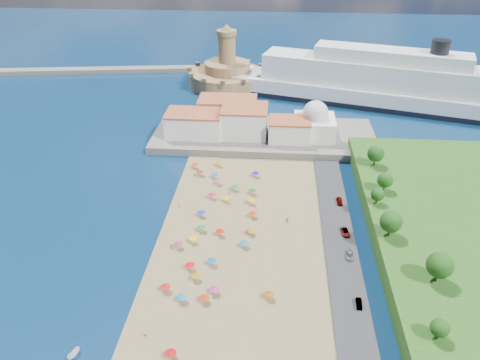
{
  "coord_description": "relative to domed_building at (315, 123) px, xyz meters",
  "views": [
    {
      "loc": [
        14.41,
        -102.66,
        82.44
      ],
      "look_at": [
        4.0,
        25.0,
        8.0
      ],
      "focal_mm": 35.0,
      "sensor_mm": 36.0,
      "label": 1
    }
  ],
  "objects": [
    {
      "name": "hillside_trees",
      "position": [
        18.92,
        -74.94,
        1.23
      ],
      "size": [
        14.23,
        105.16,
        8.03
      ],
      "color": "#382314",
      "rests_on": "hillside"
    },
    {
      "name": "parked_cars",
      "position": [
        6.0,
        -73.86,
        -7.62
      ],
      "size": [
        2.59,
        75.58,
        1.45
      ],
      "color": "gray",
      "rests_on": "promenade"
    },
    {
      "name": "terrace",
      "position": [
        -20.0,
        2.0,
        -7.47
      ],
      "size": [
        90.0,
        36.0,
        3.0
      ],
      "primitive_type": "cube",
      "color": "#59544C",
      "rests_on": "ground"
    },
    {
      "name": "beach_parasols",
      "position": [
        -31.38,
        -78.79,
        -6.83
      ],
      "size": [
        31.58,
        115.25,
        2.2
      ],
      "color": "gray",
      "rests_on": "beach"
    },
    {
      "name": "beachgoers",
      "position": [
        -31.29,
        -73.75,
        -7.86
      ],
      "size": [
        35.44,
        92.77,
        1.85
      ],
      "color": "tan",
      "rests_on": "beach"
    },
    {
      "name": "ground",
      "position": [
        -30.0,
        -71.0,
        -8.97
      ],
      "size": [
        700.0,
        700.0,
        0.0
      ],
      "primitive_type": "plane",
      "color": "#071938",
      "rests_on": "ground"
    },
    {
      "name": "domed_building",
      "position": [
        0.0,
        0.0,
        0.0
      ],
      "size": [
        16.0,
        16.0,
        15.0
      ],
      "color": "silver",
      "rests_on": "terrace"
    },
    {
      "name": "breakwater",
      "position": [
        -140.0,
        82.0,
        -7.67
      ],
      "size": [
        199.03,
        34.77,
        2.6
      ],
      "primitive_type": "cube",
      "rotation": [
        0.0,
        0.0,
        0.14
      ],
      "color": "#59544C",
      "rests_on": "ground"
    },
    {
      "name": "fortress",
      "position": [
        -42.0,
        67.0,
        -2.29
      ],
      "size": [
        40.0,
        40.0,
        32.4
      ],
      "color": "#9B7D4D",
      "rests_on": "ground"
    },
    {
      "name": "cruise_ship",
      "position": [
        36.61,
        45.57,
        0.76
      ],
      "size": [
        150.8,
        62.72,
        32.88
      ],
      "color": "black",
      "rests_on": "ground"
    },
    {
      "name": "jetty",
      "position": [
        -42.0,
        37.0,
        -7.77
      ],
      "size": [
        18.0,
        70.0,
        2.4
      ],
      "primitive_type": "cube",
      "color": "#59544C",
      "rests_on": "ground"
    },
    {
      "name": "waterfront_buildings",
      "position": [
        -33.05,
        2.64,
        -1.1
      ],
      "size": [
        57.0,
        29.0,
        11.0
      ],
      "color": "silver",
      "rests_on": "terrace"
    }
  ]
}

